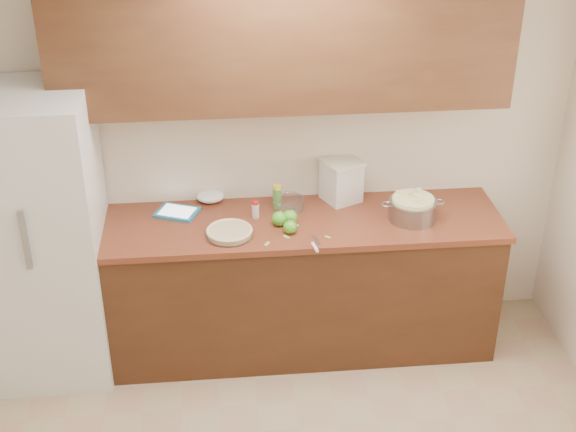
{
  "coord_description": "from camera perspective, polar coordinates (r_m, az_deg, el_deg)",
  "views": [
    {
      "loc": [
        -0.4,
        -2.73,
        3.29
      ],
      "look_at": [
        0.01,
        1.43,
        0.98
      ],
      "focal_mm": 50.0,
      "sensor_mm": 36.0,
      "label": 1
    }
  ],
  "objects": [
    {
      "name": "colander",
      "position": [
        4.89,
        8.85,
        0.51
      ],
      "size": [
        0.39,
        0.29,
        0.14
      ],
      "rotation": [
        0.0,
        0.0,
        0.29
      ],
      "color": "gray",
      "rests_on": "counter_run"
    },
    {
      "name": "peel_d",
      "position": [
        4.68,
        2.85,
        -1.5
      ],
      "size": [
        0.04,
        0.03,
        0.0
      ],
      "primitive_type": "cube",
      "rotation": [
        0.0,
        0.0,
        2.48
      ],
      "color": "#8EC55F",
      "rests_on": "counter_run"
    },
    {
      "name": "paper_towel",
      "position": [
        5.07,
        -5.54,
        1.39
      ],
      "size": [
        0.2,
        0.18,
        0.07
      ],
      "primitive_type": "ellipsoid",
      "rotation": [
        0.0,
        0.0,
        0.28
      ],
      "color": "white",
      "rests_on": "counter_run"
    },
    {
      "name": "upper_cabinets",
      "position": [
        4.58,
        -0.38,
        11.94
      ],
      "size": [
        2.6,
        0.34,
        0.7
      ],
      "primitive_type": "cube",
      "color": "#523219",
      "rests_on": "room_shell"
    },
    {
      "name": "peel_e",
      "position": [
        4.67,
        -0.12,
        -1.49
      ],
      "size": [
        0.04,
        0.05,
        0.0
      ],
      "primitive_type": "cube",
      "rotation": [
        0.0,
        0.0,
        2.24
      ],
      "color": "#8EC55F",
      "rests_on": "counter_run"
    },
    {
      "name": "apple_left",
      "position": [
        4.78,
        -0.63,
        -0.17
      ],
      "size": [
        0.09,
        0.09,
        0.1
      ],
      "color": "#4BA825",
      "rests_on": "counter_run"
    },
    {
      "name": "apple_center",
      "position": [
        4.8,
        0.13,
        -0.06
      ],
      "size": [
        0.09,
        0.09,
        0.1
      ],
      "color": "#4BA825",
      "rests_on": "counter_run"
    },
    {
      "name": "peel_a",
      "position": [
        4.78,
        -0.09,
        -0.77
      ],
      "size": [
        0.04,
        0.03,
        0.0
      ],
      "primitive_type": "cube",
      "rotation": [
        0.0,
        0.0,
        -0.4
      ],
      "color": "#8EC55F",
      "rests_on": "counter_run"
    },
    {
      "name": "mixing_bowl",
      "position": [
        4.96,
        0.03,
        0.92
      ],
      "size": [
        0.2,
        0.2,
        0.07
      ],
      "rotation": [
        0.0,
        0.0,
        0.37
      ],
      "color": "silver",
      "rests_on": "counter_run"
    },
    {
      "name": "flour_canister",
      "position": [
        5.04,
        3.81,
        2.57
      ],
      "size": [
        0.29,
        0.29,
        0.27
      ],
      "rotation": [
        0.0,
        0.0,
        0.43
      ],
      "color": "silver",
      "rests_on": "counter_run"
    },
    {
      "name": "paring_knife",
      "position": [
        4.57,
        1.94,
        -2.16
      ],
      "size": [
        0.05,
        0.2,
        0.02
      ],
      "rotation": [
        0.0,
        0.0,
        0.18
      ],
      "color": "gray",
      "rests_on": "counter_run"
    },
    {
      "name": "peel_b",
      "position": [
        4.8,
        0.57,
        -0.61
      ],
      "size": [
        0.04,
        0.05,
        0.0
      ],
      "primitive_type": "cube",
      "rotation": [
        0.0,
        0.0,
        -0.97
      ],
      "color": "#8EC55F",
      "rests_on": "counter_run"
    },
    {
      "name": "peel_c",
      "position": [
        4.61,
        -1.5,
        -1.98
      ],
      "size": [
        0.04,
        0.05,
        0.0
      ],
      "primitive_type": "cube",
      "rotation": [
        0.0,
        0.0,
        1.04
      ],
      "color": "#8EC55F",
      "rests_on": "counter_run"
    },
    {
      "name": "cinnamon_shaker",
      "position": [
        4.86,
        -2.32,
        0.44
      ],
      "size": [
        0.04,
        0.04,
        0.11
      ],
      "rotation": [
        0.0,
        0.0,
        0.24
      ],
      "color": "beige",
      "rests_on": "counter_run"
    },
    {
      "name": "pie",
      "position": [
        4.69,
        -4.19,
        -1.16
      ],
      "size": [
        0.28,
        0.28,
        0.05
      ],
      "rotation": [
        0.0,
        0.0,
        0.2
      ],
      "color": "silver",
      "rests_on": "counter_run"
    },
    {
      "name": "lemon_bottle",
      "position": [
        4.97,
        -0.77,
        1.39
      ],
      "size": [
        0.06,
        0.06,
        0.15
      ],
      "rotation": [
        0.0,
        0.0,
        -0.23
      ],
      "color": "#4C8C38",
      "rests_on": "counter_run"
    },
    {
      "name": "vanilla_bottle",
      "position": [
        5.02,
        3.26,
        1.31
      ],
      "size": [
        0.03,
        0.03,
        0.1
      ],
      "rotation": [
        0.0,
        0.0,
        -0.16
      ],
      "color": "black",
      "rests_on": "counter_run"
    },
    {
      "name": "apple_front",
      "position": [
        4.7,
        0.16,
        -0.78
      ],
      "size": [
        0.08,
        0.08,
        0.09
      ],
      "color": "#4BA825",
      "rests_on": "counter_run"
    },
    {
      "name": "room_shell",
      "position": [
        3.4,
        2.19,
        -6.85
      ],
      "size": [
        3.6,
        3.6,
        3.6
      ],
      "color": "tan",
      "rests_on": "ground"
    },
    {
      "name": "tablet",
      "position": [
        4.97,
        -7.89,
        0.27
      ],
      "size": [
        0.3,
        0.27,
        0.02
      ],
      "rotation": [
        0.0,
        0.0,
        -0.39
      ],
      "color": "teal",
      "rests_on": "counter_run"
    },
    {
      "name": "counter_run",
      "position": [
        5.08,
        -0.16,
        -4.86
      ],
      "size": [
        2.64,
        0.68,
        0.92
      ],
      "color": "#462513",
      "rests_on": "ground"
    },
    {
      "name": "fridge",
      "position": [
        4.92,
        -17.08,
        -1.53
      ],
      "size": [
        0.7,
        0.7,
        1.8
      ],
      "primitive_type": "cube",
      "color": "silver",
      "rests_on": "ground"
    }
  ]
}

